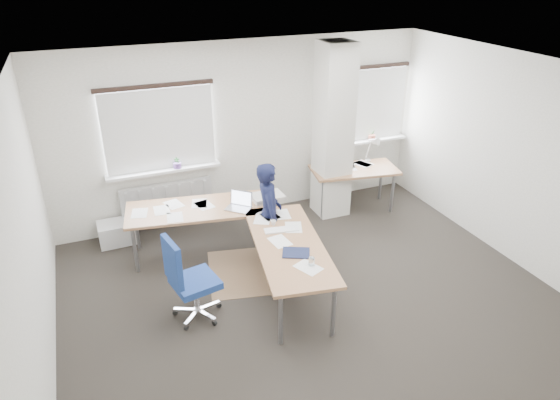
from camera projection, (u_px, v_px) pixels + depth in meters
name	position (u px, v px, depth m)	size (l,w,h in m)	color
ground	(309.00, 294.00, 6.37)	(6.00, 6.00, 0.00)	#2A2722
room_shell	(310.00, 152.00, 6.03)	(6.04, 5.04, 2.82)	beige
floor_mat	(260.00, 270.00, 6.85)	(1.38, 1.16, 0.01)	#836447
white_crate	(118.00, 232.00, 7.45)	(0.55, 0.38, 0.33)	white
desk_main	(245.00, 226.00, 6.55)	(2.40, 2.97, 0.96)	#9E6944
desk_side	(354.00, 171.00, 8.23)	(1.50, 0.93, 1.22)	#9E6944
task_chair	(193.00, 296.00, 5.83)	(0.62, 0.61, 1.12)	navy
person	(269.00, 214.00, 6.77)	(0.54, 0.35, 1.47)	black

